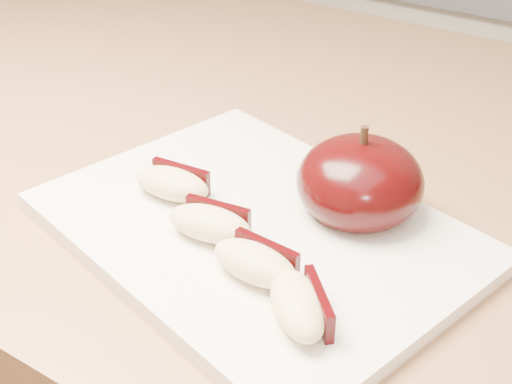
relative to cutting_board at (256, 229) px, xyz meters
The scene contains 6 objects.
cutting_board is the anchor object (origin of this frame).
apple_half 0.08m from the cutting_board, 46.84° to the left, with size 0.12×0.12×0.07m.
apple_wedge_a 0.07m from the cutting_board, behind, with size 0.06×0.03×0.02m.
apple_wedge_b 0.04m from the cutting_board, 119.44° to the right, with size 0.06×0.04×0.02m.
apple_wedge_c 0.06m from the cutting_board, 56.45° to the right, with size 0.06×0.03×0.02m.
apple_wedge_d 0.10m from the cutting_board, 41.99° to the right, with size 0.06×0.06×0.02m.
Camera 1 is at (0.14, 0.02, 1.20)m, focal length 50.00 mm.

